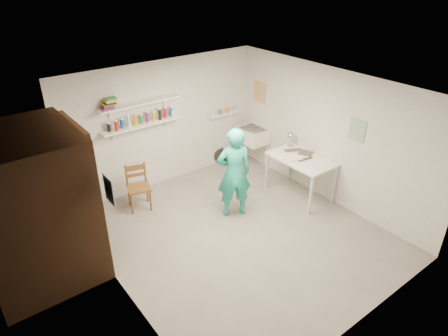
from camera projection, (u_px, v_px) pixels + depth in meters
floor at (239, 235)px, 6.48m from camera, size 4.00×4.50×0.02m
ceiling at (242, 90)px, 5.34m from camera, size 4.00×4.50×0.02m
wall_back at (164, 124)px, 7.49m from camera, size 4.00×0.02×2.40m
wall_front at (373, 247)px, 4.33m from camera, size 4.00×0.02×2.40m
wall_left at (113, 217)px, 4.83m from camera, size 0.02×4.50×2.40m
wall_right at (329, 136)px, 6.99m from camera, size 0.02×4.50×2.40m
doorway_recess at (85, 194)px, 5.67m from camera, size 0.02×0.90×2.00m
corridor_box at (32, 208)px, 5.26m from camera, size 1.40×1.50×2.10m
door_lintel at (74, 125)px, 5.18m from camera, size 0.06×1.05×0.10m
door_jamb_near at (100, 209)px, 5.33m from camera, size 0.06×0.10×2.00m
door_jamb_far at (75, 180)px, 6.03m from camera, size 0.06×0.10×2.00m
shelf_lower at (142, 125)px, 7.06m from camera, size 1.50×0.22×0.03m
shelf_upper at (140, 103)px, 6.87m from camera, size 1.50×0.22×0.03m
ledge_shelf at (224, 114)px, 8.19m from camera, size 0.70×0.14×0.03m
poster_left at (109, 190)px, 4.71m from camera, size 0.01×0.28×0.36m
poster_right_a at (260, 92)px, 8.07m from camera, size 0.01×0.34×0.42m
poster_right_b at (357, 130)px, 6.45m from camera, size 0.01×0.30×0.38m
belfast_sink at (253, 135)px, 8.27m from camera, size 0.48×0.60×0.30m
man at (234, 173)px, 6.62m from camera, size 0.69×0.58×1.60m
wall_clock at (222, 156)px, 6.59m from camera, size 0.28×0.15×0.29m
wooden_chair at (139, 188)px, 6.96m from camera, size 0.47×0.46×0.83m
work_table at (300, 177)px, 7.34m from camera, size 0.71×1.18×0.79m
desk_lamp at (291, 136)px, 7.49m from camera, size 0.15×0.15×0.15m
spray_cans at (142, 119)px, 7.01m from camera, size 1.34×0.06×0.17m
book_stack at (109, 104)px, 6.53m from camera, size 0.28×0.14×0.17m
ledge_pots at (224, 111)px, 8.16m from camera, size 0.48×0.07×0.09m
papers at (302, 157)px, 7.15m from camera, size 0.30×0.22×0.03m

